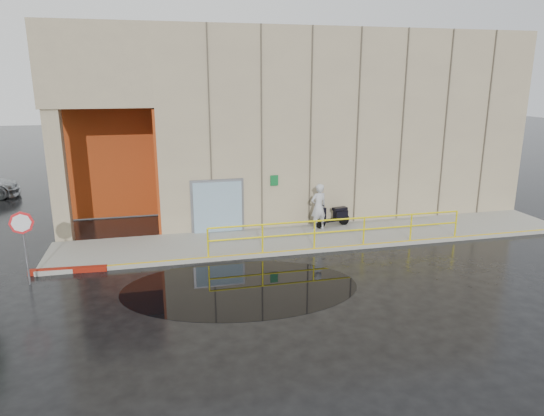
{
  "coord_description": "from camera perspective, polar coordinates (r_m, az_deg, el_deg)",
  "views": [
    {
      "loc": [
        -2.01,
        -12.51,
        6.0
      ],
      "look_at": [
        1.7,
        3.0,
        1.77
      ],
      "focal_mm": 32.0,
      "sensor_mm": 36.0,
      "label": 1
    }
  ],
  "objects": [
    {
      "name": "puddle",
      "position": [
        14.66,
        -3.74,
        -9.31
      ],
      "size": [
        7.49,
        5.11,
        0.01
      ],
      "primitive_type": "cube",
      "rotation": [
        0.0,
        0.0,
        -0.12
      ],
      "color": "black",
      "rests_on": "ground"
    },
    {
      "name": "guardrail",
      "position": [
        17.68,
        7.95,
        -2.79
      ],
      "size": [
        9.56,
        0.06,
        1.03
      ],
      "color": "yellow",
      "rests_on": "sidewalk"
    },
    {
      "name": "person",
      "position": [
        19.4,
        5.5,
        0.14
      ],
      "size": [
        0.77,
        0.59,
        1.88
      ],
      "primitive_type": "imported",
      "rotation": [
        0.0,
        0.0,
        3.36
      ],
      "color": "#B0B1B5",
      "rests_on": "sidewalk"
    },
    {
      "name": "ground",
      "position": [
        14.02,
        -3.98,
        -10.51
      ],
      "size": [
        120.0,
        120.0,
        0.0
      ],
      "primitive_type": "plane",
      "color": "black",
      "rests_on": "ground"
    },
    {
      "name": "stop_sign",
      "position": [
        16.01,
        -27.29,
        -2.43
      ],
      "size": [
        0.69,
        0.14,
        2.3
      ],
      "rotation": [
        0.0,
        0.0,
        -0.25
      ],
      "color": "slate",
      "rests_on": "ground"
    },
    {
      "name": "building",
      "position": [
        24.61,
        3.42,
        10.65
      ],
      "size": [
        20.0,
        10.17,
        8.0
      ],
      "color": "gray",
      "rests_on": "ground"
    },
    {
      "name": "scooter",
      "position": [
        19.92,
        7.21,
        -0.2
      ],
      "size": [
        1.64,
        0.84,
        1.24
      ],
      "rotation": [
        0.0,
        0.0,
        0.21
      ],
      "color": "black",
      "rests_on": "sidewalk"
    },
    {
      "name": "red_curb",
      "position": [
        16.95,
        -22.86,
        -6.76
      ],
      "size": [
        2.41,
        0.34,
        0.18
      ],
      "primitive_type": "cube",
      "rotation": [
        0.0,
        0.0,
        -0.07
      ],
      "color": "maroon",
      "rests_on": "ground"
    },
    {
      "name": "sidewalk",
      "position": [
        18.99,
        5.7,
        -3.39
      ],
      "size": [
        20.0,
        3.0,
        0.15
      ],
      "primitive_type": "cube",
      "color": "gray",
      "rests_on": "ground"
    }
  ]
}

